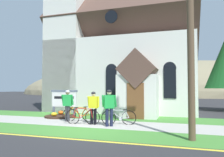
{
  "coord_description": "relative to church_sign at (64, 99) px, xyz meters",
  "views": [
    {
      "loc": [
        3.98,
        -8.87,
        1.82
      ],
      "look_at": [
        0.28,
        2.86,
        2.33
      ],
      "focal_mm": 35.1,
      "sensor_mm": 36.0,
      "label": 1
    }
  ],
  "objects": [
    {
      "name": "curb_paint_stripe",
      "position": [
        2.6,
        -5.38,
        -1.08
      ],
      "size": [
        28.0,
        0.16,
        0.01
      ],
      "primitive_type": "cube",
      "color": "yellow",
      "rests_on": "ground"
    },
    {
      "name": "cyclist_in_blue_jersey",
      "position": [
        2.93,
        -2.24,
        -0.14
      ],
      "size": [
        0.64,
        0.27,
        1.62
      ],
      "color": "black",
      "rests_on": "ground"
    },
    {
      "name": "flower_bed",
      "position": [
        0.0,
        -0.44,
        -1.0
      ],
      "size": [
        1.89,
        1.89,
        0.34
      ],
      "color": "#382319",
      "rests_on": "ground"
    },
    {
      "name": "cyclist_in_red_jersey",
      "position": [
        3.89,
        -2.61,
        -0.07
      ],
      "size": [
        0.63,
        0.43,
        1.72
      ],
      "color": "#191E38",
      "rests_on": "ground"
    },
    {
      "name": "church_lawn",
      "position": [
        2.6,
        0.48,
        -1.08
      ],
      "size": [
        24.0,
        2.56,
        0.01
      ],
      "primitive_type": "cube",
      "color": "#427F33",
      "rests_on": "ground"
    },
    {
      "name": "church_building",
      "position": [
        2.17,
        5.43,
        3.86
      ],
      "size": [
        11.51,
        9.86,
        13.66
      ],
      "color": "silver",
      "rests_on": "ground"
    },
    {
      "name": "grass_verge",
      "position": [
        2.6,
        -4.21,
        -1.08
      ],
      "size": [
        32.0,
        2.04,
        0.01
      ],
      "primitive_type": "cube",
      "color": "#427F33",
      "rests_on": "ground"
    },
    {
      "name": "utility_pole",
      "position": [
        7.36,
        -4.31,
        3.85
      ],
      "size": [
        3.12,
        0.28,
        8.91
      ],
      "color": "brown",
      "rests_on": "ground"
    },
    {
      "name": "church_sign",
      "position": [
        0.0,
        0.0,
        0.0
      ],
      "size": [
        1.79,
        0.26,
        1.67
      ],
      "color": "slate",
      "rests_on": "ground"
    },
    {
      "name": "bicycle_black",
      "position": [
        2.42,
        -2.43,
        -0.69
      ],
      "size": [
        1.8,
        0.13,
        0.86
      ],
      "color": "black",
      "rests_on": "ground"
    },
    {
      "name": "bicycle_orange",
      "position": [
        4.18,
        -1.98,
        -0.71
      ],
      "size": [
        1.67,
        0.45,
        0.78
      ],
      "color": "black",
      "rests_on": "ground"
    },
    {
      "name": "cyclist_in_white_jersey",
      "position": [
        1.27,
        -1.85,
        -0.09
      ],
      "size": [
        0.66,
        0.3,
        1.68
      ],
      "color": "#2D2D33",
      "rests_on": "ground"
    },
    {
      "name": "sidewalk_slab",
      "position": [
        2.6,
        -1.99,
        -1.08
      ],
      "size": [
        32.0,
        2.38,
        0.01
      ],
      "primitive_type": "cube",
      "color": "#A8A59E",
      "rests_on": "ground"
    },
    {
      "name": "distant_hill",
      "position": [
        3.77,
        53.76,
        -1.08
      ],
      "size": [
        91.59,
        55.78,
        18.3
      ],
      "primitive_type": "ellipsoid",
      "color": "#847A5B",
      "rests_on": "ground"
    },
    {
      "name": "bicycle_red",
      "position": [
        1.85,
        -1.61,
        -0.7
      ],
      "size": [
        1.76,
        0.49,
        0.82
      ],
      "color": "black",
      "rests_on": "ground"
    },
    {
      "name": "ground",
      "position": [
        3.14,
        0.46,
        -1.08
      ],
      "size": [
        140.0,
        140.0,
        0.0
      ],
      "primitive_type": "plane",
      "color": "#2B2B2D"
    }
  ]
}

